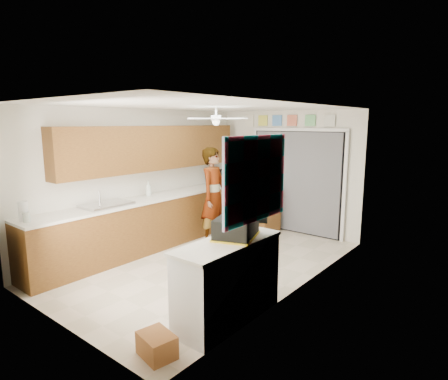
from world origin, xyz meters
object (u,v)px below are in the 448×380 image
Objects in this scene: suitcase at (236,227)px; navy_crate at (202,303)px; paper_towel_roll at (23,211)px; dog at (224,237)px; microwave at (222,177)px; soap_bottle at (148,188)px; cardboard_box at (157,345)px; man at (214,196)px.

suitcase reaches higher than navy_crate.
paper_towel_roll reaches higher than suitcase.
navy_crate is 0.64× the size of dog.
paper_towel_roll is (-0.04, -4.19, -0.00)m from microwave.
suitcase reaches higher than dog.
suitcase is (2.74, -0.99, -0.02)m from soap_bottle.
dog is (1.07, 2.99, -0.88)m from paper_towel_roll.
cardboard_box is (2.60, 0.05, -0.96)m from paper_towel_roll.
cardboard_box is 0.97m from navy_crate.
cardboard_box is at bearing -83.05° from dog.
paper_towel_roll reaches higher than dog.
microwave reaches higher than dog.
soap_bottle reaches higher than dog.
soap_bottle is (-0.11, -1.97, 0.00)m from microwave.
microwave is at bearing 110.42° from dog.
soap_bottle is at bearing 125.09° from man.
paper_towel_roll is 0.56× the size of dog.
soap_bottle reaches higher than microwave.
navy_crate is (2.35, 0.99, -0.98)m from paper_towel_roll.
suitcase is 1.13× the size of dog.
navy_crate is at bearing -153.05° from man.
navy_crate is 0.17× the size of man.
navy_crate is (-0.25, 0.94, -0.02)m from cardboard_box.
paper_towel_roll is at bearing -157.08° from navy_crate.
navy_crate is 2.38m from dog.
man reaches higher than microwave.
cardboard_box is 1.17× the size of navy_crate.
navy_crate is at bearing -26.92° from soap_bottle.
soap_bottle is at bearing 140.15° from suitcase.
microwave is 1.61× the size of navy_crate.
microwave is 1.79× the size of soap_bottle.
dog is (1.15, 0.77, -0.89)m from soap_bottle.
microwave is 4.06m from navy_crate.
navy_crate is at bearing -149.57° from microwave.
navy_crate is 2.74m from man.
dog is (-1.52, 2.94, 0.08)m from cardboard_box.
microwave reaches higher than suitcase.
paper_towel_roll is at bearing -130.12° from dog.
man reaches higher than soap_bottle.
cardboard_box is at bearing -75.14° from navy_crate.
soap_bottle reaches higher than cardboard_box.
soap_bottle is at bearing 153.08° from navy_crate.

